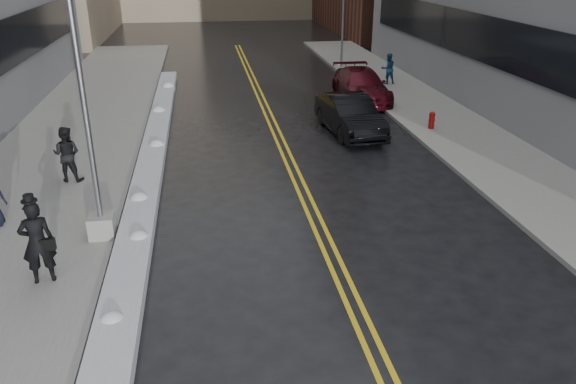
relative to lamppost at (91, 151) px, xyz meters
name	(u,v)px	position (x,y,z in m)	size (l,w,h in m)	color
ground	(234,270)	(3.30, -2.00, -2.53)	(160.00, 160.00, 0.00)	black
sidewalk_west	(69,147)	(-2.45, 8.00, -2.46)	(5.50, 50.00, 0.15)	gray
sidewalk_east	(453,129)	(13.30, 8.00, -2.46)	(4.00, 50.00, 0.15)	gray
lane_line_left	(276,139)	(5.65, 8.00, -2.53)	(0.12, 50.00, 0.01)	gold
lane_line_right	(283,139)	(5.95, 8.00, -2.53)	(0.12, 50.00, 0.01)	gold
snow_ridge	(152,157)	(0.85, 6.00, -2.36)	(0.90, 30.00, 0.34)	silver
lamppost	(91,151)	(0.00, 0.00, 0.00)	(0.65, 0.65, 7.62)	gray
fire_hydrant	(432,119)	(12.30, 8.00, -1.98)	(0.26, 0.26, 0.73)	maroon
traffic_signal	(343,14)	(11.80, 22.00, 0.87)	(0.16, 0.20, 6.00)	gray
pedestrian_fedora	(37,242)	(-1.00, -2.05, -1.39)	(0.72, 0.47, 1.98)	black
pedestrian_b	(67,154)	(-1.63, 4.21, -1.47)	(0.89, 0.69, 1.82)	black
pedestrian_east	(388,69)	(13.16, 16.66, -1.54)	(0.82, 0.64, 1.69)	navy
car_black	(350,115)	(8.80, 8.27, -1.74)	(1.69, 4.84, 1.59)	black
car_maroon	(361,85)	(10.80, 13.69, -1.75)	(2.20, 5.41, 1.57)	#3F0A13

